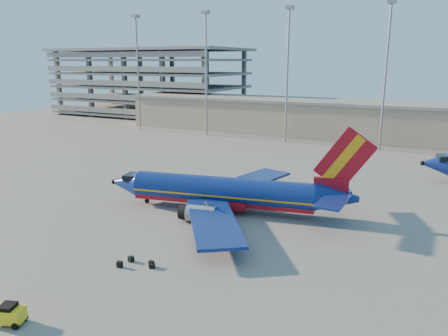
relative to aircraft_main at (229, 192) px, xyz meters
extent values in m
plane|color=slate|center=(-4.51, 1.00, -2.30)|extent=(220.00, 220.00, 0.00)
cube|color=#9F856E|center=(5.49, 59.00, 1.70)|extent=(120.00, 15.00, 8.00)
cube|color=slate|center=(5.49, 59.00, 5.90)|extent=(122.00, 16.00, 0.60)
cube|color=slate|center=(-66.51, 75.00, -1.30)|extent=(60.00, 30.00, 0.70)
cube|color=slate|center=(-66.51, 75.00, 2.90)|extent=(60.00, 30.00, 0.70)
cube|color=slate|center=(-66.51, 75.00, 7.10)|extent=(60.00, 30.00, 0.70)
cube|color=slate|center=(-66.51, 75.00, 11.30)|extent=(60.00, 30.00, 0.70)
cube|color=slate|center=(-66.51, 75.00, 15.50)|extent=(60.00, 30.00, 0.70)
cube|color=slate|center=(-66.51, 75.00, 18.70)|extent=(62.00, 32.00, 0.80)
cube|color=slate|center=(-66.51, 88.00, 8.20)|extent=(1.20, 1.20, 21.00)
cylinder|color=gray|center=(-49.51, 47.00, 11.70)|extent=(0.44, 0.44, 28.00)
cube|color=gray|center=(-49.51, 47.00, 26.00)|extent=(1.60, 1.60, 0.70)
cylinder|color=gray|center=(-29.51, 47.00, 11.70)|extent=(0.44, 0.44, 28.00)
cube|color=gray|center=(-29.51, 47.00, 26.00)|extent=(1.60, 1.60, 0.70)
cylinder|color=gray|center=(-9.51, 47.00, 11.70)|extent=(0.44, 0.44, 28.00)
cube|color=gray|center=(-9.51, 47.00, 26.00)|extent=(1.60, 1.60, 0.70)
cylinder|color=gray|center=(10.49, 47.00, 11.70)|extent=(0.44, 0.44, 28.00)
cube|color=gray|center=(10.49, 47.00, 26.00)|extent=(1.60, 1.60, 0.70)
cylinder|color=navy|center=(-0.75, -0.15, 0.15)|extent=(21.94, 7.49, 3.35)
cube|color=#A00C17|center=(-0.75, -0.15, -0.71)|extent=(21.82, 6.87, 1.18)
cube|color=orange|center=(-0.75, -0.15, -0.08)|extent=(21.95, 7.53, 0.20)
cone|color=navy|center=(-13.26, -2.62, 0.15)|extent=(4.38, 4.02, 3.35)
cube|color=black|center=(-12.10, -2.39, 1.00)|extent=(2.59, 2.73, 0.72)
cone|color=navy|center=(12.21, 2.41, 0.46)|extent=(5.26, 4.20, 3.35)
cube|color=#A00C17|center=(11.50, 2.27, 1.68)|extent=(3.82, 1.23, 1.99)
cube|color=#A00C17|center=(12.74, 2.52, 4.85)|extent=(6.57, 1.57, 7.22)
cube|color=orange|center=(12.56, 2.48, 4.85)|extent=(4.41, 1.23, 5.66)
cube|color=navy|center=(11.26, 5.36, 0.96)|extent=(4.77, 6.39, 0.20)
cube|color=navy|center=(12.45, -0.67, 0.96)|extent=(2.79, 5.83, 0.20)
cube|color=navy|center=(-0.96, 7.92, -0.67)|extent=(7.52, 14.67, 0.32)
cube|color=navy|center=(2.13, -7.69, -0.67)|extent=(11.77, 14.06, 0.32)
cube|color=#A00C17|center=(-0.30, -0.06, -1.08)|extent=(6.01, 4.51, 0.90)
cylinder|color=gray|center=(-2.72, 4.26, -1.26)|extent=(3.56, 2.50, 1.90)
cylinder|color=gray|center=(-0.90, -4.97, -1.26)|extent=(3.56, 2.50, 1.90)
cylinder|color=gray|center=(-10.51, -2.08, -1.80)|extent=(0.26, 0.26, 0.99)
cylinder|color=black|center=(-10.51, -2.08, -2.01)|extent=(0.61, 0.33, 0.58)
cylinder|color=black|center=(0.13, 2.42, -1.92)|extent=(0.84, 0.64, 0.76)
cylinder|color=black|center=(1.04, -2.19, -1.92)|extent=(0.84, 0.64, 0.76)
cone|color=navy|center=(21.38, 25.83, 0.40)|extent=(5.03, 4.68, 3.70)
cube|color=black|center=(22.64, 26.17, 1.35)|extent=(3.01, 3.15, 0.80)
cube|color=yellow|center=(-2.92, -27.55, -1.57)|extent=(2.31, 1.78, 0.97)
cube|color=black|center=(-2.92, -27.55, -0.99)|extent=(1.27, 1.33, 0.34)
cylinder|color=black|center=(-3.83, -27.31, -2.05)|extent=(0.53, 0.33, 0.50)
cylinder|color=black|center=(-2.37, -26.78, -2.05)|extent=(0.53, 0.33, 0.50)
cylinder|color=black|center=(-2.01, -27.78, -2.05)|extent=(0.53, 0.33, 0.50)
cube|color=black|center=(-1.84, -17.51, -2.02)|extent=(0.48, 0.41, 0.55)
cube|color=black|center=(0.53, -16.13, -2.03)|extent=(0.47, 0.31, 0.53)
cube|color=black|center=(0.78, -16.37, -2.10)|extent=(0.55, 0.49, 0.39)
cube|color=black|center=(-1.68, -16.18, -2.05)|extent=(0.53, 0.50, 0.49)
camera|label=1|loc=(22.13, -44.30, 15.12)|focal=35.00mm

